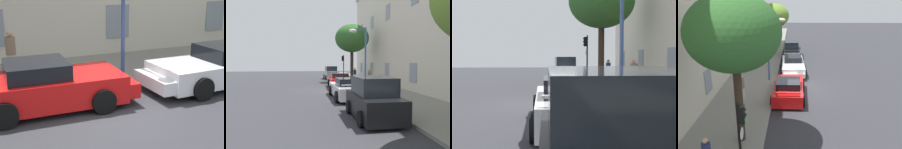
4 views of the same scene
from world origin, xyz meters
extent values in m
plane|color=#333338|center=(0.00, 0.00, 0.00)|extent=(80.00, 80.00, 0.00)
cube|color=gray|center=(0.00, 4.17, 0.07)|extent=(60.00, 4.03, 0.14)
cube|color=#8C99A3|center=(2.76, 6.16, 1.60)|extent=(1.10, 0.06, 1.50)
cube|color=#8C99A3|center=(8.29, 6.16, 1.60)|extent=(1.10, 0.06, 1.50)
cube|color=red|center=(-1.67, 1.11, 0.56)|extent=(4.21, 2.04, 0.78)
cube|color=black|center=(-1.98, 1.11, 1.16)|extent=(1.70, 1.59, 0.43)
cube|color=red|center=(0.17, 1.07, 0.46)|extent=(1.29, 1.82, 0.43)
cylinder|color=black|center=(-0.35, 2.05, 0.34)|extent=(0.69, 0.26, 0.68)
cylinder|color=black|center=(-0.40, 0.11, 0.34)|extent=(0.69, 0.26, 0.68)
cylinder|color=black|center=(-2.98, 0.16, 0.34)|extent=(0.69, 0.26, 0.68)
cube|color=white|center=(4.11, 0.86, 0.55)|extent=(4.77, 2.12, 0.71)
cube|color=white|center=(2.04, 0.78, 0.46)|extent=(1.48, 1.84, 0.39)
cylinder|color=black|center=(2.69, -0.16, 0.36)|extent=(0.72, 0.27, 0.71)
cylinder|color=black|center=(2.61, 1.77, 0.36)|extent=(0.72, 0.27, 0.71)
cylinder|color=#3F5999|center=(1.42, 2.76, 2.67)|extent=(0.14, 0.14, 5.06)
cylinder|color=silver|center=(-2.26, 4.16, 0.54)|extent=(0.35, 0.35, 0.81)
cylinder|color=#8C7259|center=(-2.26, 4.16, 1.26)|extent=(0.44, 0.44, 0.62)
sphere|color=tan|center=(-2.26, 4.16, 1.69)|extent=(0.22, 0.22, 0.22)
camera|label=1|loc=(-3.57, -7.76, 3.62)|focal=53.72mm
camera|label=2|loc=(17.58, -1.52, 2.39)|focal=32.96mm
camera|label=3|loc=(12.41, 0.39, 1.93)|focal=49.93mm
camera|label=4|loc=(-16.72, 0.74, 6.93)|focal=38.30mm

